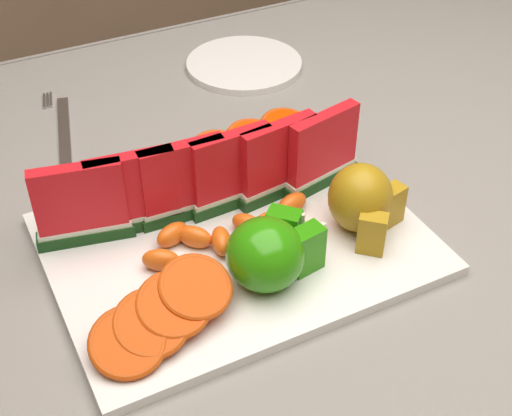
% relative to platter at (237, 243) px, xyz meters
% --- Properties ---
extents(table, '(1.40, 0.90, 0.75)m').
position_rel_platter_xyz_m(table, '(0.05, 0.04, -0.11)').
color(table, '#4B2E17').
rests_on(table, ground).
extents(tablecloth, '(1.53, 1.03, 0.20)m').
position_rel_platter_xyz_m(tablecloth, '(0.05, 0.04, -0.05)').
color(tablecloth, slate).
rests_on(tablecloth, table).
extents(platter, '(0.40, 0.30, 0.01)m').
position_rel_platter_xyz_m(platter, '(0.00, 0.00, 0.00)').
color(platter, silver).
rests_on(platter, tablecloth).
extents(apple_cluster, '(0.12, 0.10, 0.07)m').
position_rel_platter_xyz_m(apple_cluster, '(0.01, -0.07, 0.04)').
color(apple_cluster, '#12780A').
rests_on(apple_cluster, platter).
extents(pear_cluster, '(0.10, 0.10, 0.08)m').
position_rel_platter_xyz_m(pear_cluster, '(0.13, -0.04, 0.04)').
color(pear_cluster, '#B69A0D').
rests_on(pear_cluster, platter).
extents(side_plate, '(0.22, 0.22, 0.01)m').
position_rel_platter_xyz_m(side_plate, '(0.19, 0.37, -0.00)').
color(side_plate, silver).
rests_on(side_plate, tablecloth).
extents(fork, '(0.05, 0.19, 0.00)m').
position_rel_platter_xyz_m(fork, '(-0.11, 0.33, -0.00)').
color(fork, silver).
rests_on(fork, tablecloth).
extents(watermelon_row, '(0.39, 0.07, 0.10)m').
position_rel_platter_xyz_m(watermelon_row, '(-0.01, 0.06, 0.05)').
color(watermelon_row, '#0B3F10').
rests_on(watermelon_row, platter).
extents(orange_fan_front, '(0.16, 0.11, 0.05)m').
position_rel_platter_xyz_m(orange_fan_front, '(-0.12, -0.09, 0.03)').
color(orange_fan_front, red).
rests_on(orange_fan_front, platter).
extents(orange_fan_back, '(0.33, 0.10, 0.05)m').
position_rel_platter_xyz_m(orange_fan_back, '(0.02, 0.13, 0.03)').
color(orange_fan_back, red).
rests_on(orange_fan_back, platter).
extents(tangerine_segments, '(0.21, 0.07, 0.03)m').
position_rel_platter_xyz_m(tangerine_segments, '(-0.00, 0.00, 0.02)').
color(tangerine_segments, orange).
rests_on(tangerine_segments, platter).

